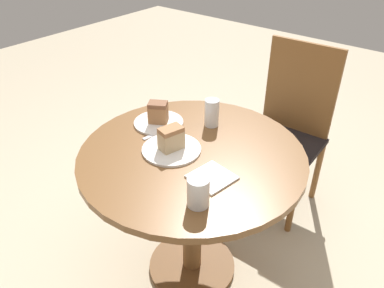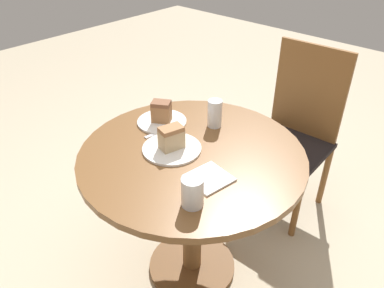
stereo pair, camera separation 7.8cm
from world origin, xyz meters
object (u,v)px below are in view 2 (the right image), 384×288
(cake_slice_far, at_px, (161,111))
(glass_water, at_px, (192,193))
(chair, at_px, (294,131))
(glass_lemonade, at_px, (215,115))
(plate_near, at_px, (172,148))
(cake_slice_near, at_px, (171,138))
(plate_far, at_px, (162,121))

(cake_slice_far, height_order, glass_water, glass_water)
(chair, xyz_separation_m, glass_lemonade, (-0.13, -0.57, 0.29))
(plate_near, xyz_separation_m, cake_slice_near, (0.00, -0.00, 0.05))
(plate_far, height_order, cake_slice_near, cake_slice_near)
(cake_slice_far, height_order, glass_lemonade, glass_lemonade)
(chair, height_order, cake_slice_far, chair)
(chair, xyz_separation_m, glass_water, (0.15, -1.03, 0.28))
(plate_near, relative_size, glass_water, 2.24)
(plate_near, distance_m, glass_water, 0.35)
(glass_water, bearing_deg, cake_slice_far, 146.66)
(chair, relative_size, plate_near, 3.90)
(chair, bearing_deg, glass_lemonade, -105.14)
(cake_slice_far, distance_m, glass_lemonade, 0.25)
(cake_slice_far, bearing_deg, glass_water, -33.34)
(cake_slice_near, xyz_separation_m, glass_lemonade, (0.01, 0.27, -0.00))
(chair, relative_size, plate_far, 4.19)
(plate_near, height_order, cake_slice_far, cake_slice_far)
(cake_slice_far, distance_m, glass_water, 0.58)
(chair, distance_m, cake_slice_far, 0.84)
(plate_far, distance_m, glass_water, 0.58)
(glass_lemonade, distance_m, glass_water, 0.54)
(cake_slice_near, height_order, glass_water, glass_water)
(plate_near, relative_size, cake_slice_far, 2.35)
(glass_lemonade, xyz_separation_m, glass_water, (0.28, -0.46, -0.01))
(plate_far, bearing_deg, glass_lemonade, 35.56)
(cake_slice_far, bearing_deg, plate_far, 0.00)
(cake_slice_near, bearing_deg, glass_water, -33.21)
(glass_water, bearing_deg, glass_lemonade, 121.56)
(cake_slice_near, distance_m, cake_slice_far, 0.23)
(cake_slice_near, distance_m, glass_water, 0.35)
(cake_slice_far, xyz_separation_m, glass_lemonade, (0.20, 0.14, -0.00))
(chair, xyz_separation_m, plate_far, (-0.33, -0.71, 0.24))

